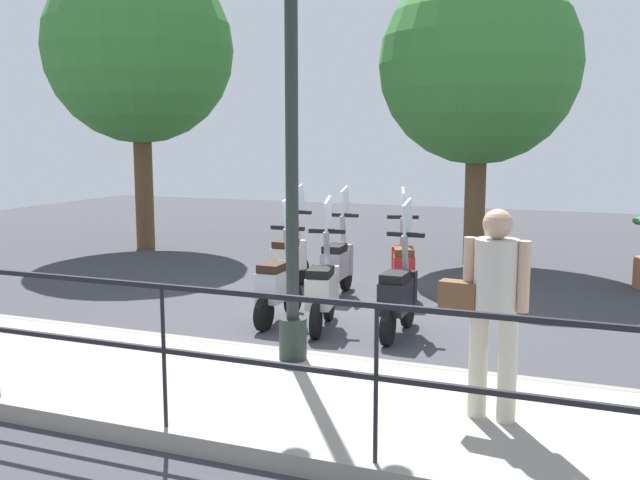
# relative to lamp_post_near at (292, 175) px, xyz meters

# --- Properties ---
(ground_plane) EXTENTS (28.00, 28.00, 0.00)m
(ground_plane) POSITION_rel_lamp_post_near_xyz_m (2.40, 0.24, -1.90)
(ground_plane) COLOR #38383D
(promenade_walkway) EXTENTS (2.20, 20.00, 0.15)m
(promenade_walkway) POSITION_rel_lamp_post_near_xyz_m (-0.75, 0.24, -1.83)
(promenade_walkway) COLOR gray
(promenade_walkway) RESTS_ON ground_plane
(fence_railing) EXTENTS (0.04, 16.03, 1.07)m
(fence_railing) POSITION_rel_lamp_post_near_xyz_m (-1.80, 0.24, -1.00)
(fence_railing) COLOR black
(fence_railing) RESTS_ON promenade_walkway
(lamp_post_near) EXTENTS (0.26, 0.90, 3.98)m
(lamp_post_near) POSITION_rel_lamp_post_near_xyz_m (0.00, 0.00, 0.00)
(lamp_post_near) COLOR #232D28
(lamp_post_near) RESTS_ON promenade_walkway
(pedestrian_with_bag) EXTENTS (0.35, 0.65, 1.59)m
(pedestrian_with_bag) POSITION_rel_lamp_post_near_xyz_m (-0.79, -1.95, -0.82)
(pedestrian_with_bag) COLOR beige
(pedestrian_with_bag) RESTS_ON promenade_walkway
(tree_large) EXTENTS (3.65, 3.65, 5.74)m
(tree_large) POSITION_rel_lamp_post_near_xyz_m (5.94, 5.81, 2.00)
(tree_large) COLOR brown
(tree_large) RESTS_ON ground_plane
(tree_distant) EXTENTS (3.40, 3.40, 5.16)m
(tree_distant) POSITION_rel_lamp_post_near_xyz_m (6.51, -0.65, 1.54)
(tree_distant) COLOR brown
(tree_distant) RESTS_ON ground_plane
(scooter_near_0) EXTENTS (1.23, 0.44, 1.54)m
(scooter_near_0) POSITION_rel_lamp_post_near_xyz_m (1.64, -0.59, -1.42)
(scooter_near_0) COLOR black
(scooter_near_0) RESTS_ON ground_plane
(scooter_near_1) EXTENTS (1.22, 0.48, 1.54)m
(scooter_near_1) POSITION_rel_lamp_post_near_xyz_m (1.59, 0.31, -1.42)
(scooter_near_1) COLOR black
(scooter_near_1) RESTS_ON ground_plane
(scooter_near_2) EXTENTS (1.23, 0.44, 1.54)m
(scooter_near_2) POSITION_rel_lamp_post_near_xyz_m (1.68, 0.92, -1.42)
(scooter_near_2) COLOR black
(scooter_near_2) RESTS_ON ground_plane
(scooter_far_0) EXTENTS (1.20, 0.55, 1.54)m
(scooter_far_0) POSITION_rel_lamp_post_near_xyz_m (3.36, -0.20, -1.42)
(scooter_far_0) COLOR black
(scooter_far_0) RESTS_ON ground_plane
(scooter_far_1) EXTENTS (1.23, 0.44, 1.54)m
(scooter_far_1) POSITION_rel_lamp_post_near_xyz_m (3.26, 0.73, -1.42)
(scooter_far_1) COLOR black
(scooter_far_1) RESTS_ON ground_plane
(scooter_far_2) EXTENTS (1.23, 0.44, 1.54)m
(scooter_far_2) POSITION_rel_lamp_post_near_xyz_m (3.40, 1.52, -1.42)
(scooter_far_2) COLOR black
(scooter_far_2) RESTS_ON ground_plane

